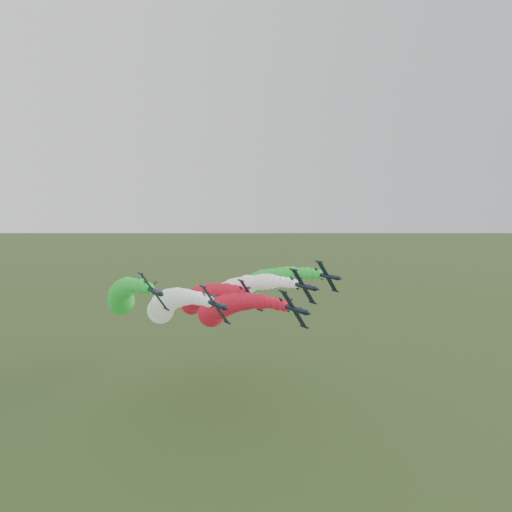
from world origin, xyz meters
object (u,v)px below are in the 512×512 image
object	(u,v)px
jet_outer_left	(123,295)
jet_outer_right	(258,284)
jet_trail	(199,298)
jet_lead	(221,308)
jet_inner_left	(166,305)
jet_inner_right	(233,292)

from	to	relation	value
jet_outer_left	jet_outer_right	xyz separation A→B (m)	(42.94, 1.12, -0.32)
jet_trail	jet_lead	bearing A→B (deg)	-97.52
jet_inner_left	jet_inner_right	distance (m)	20.90
jet_inner_right	jet_inner_left	bearing A→B (deg)	-175.10
jet_inner_right	jet_outer_left	distance (m)	30.77
jet_lead	jet_inner_left	size ratio (longest dim) A/B	1.00
jet_lead	jet_outer_left	size ratio (longest dim) A/B	1.00
jet_trail	jet_inner_right	bearing A→B (deg)	-72.92
jet_lead	jet_trail	world-z (taller)	jet_lead
jet_inner_right	jet_outer_left	bearing A→B (deg)	167.49
jet_outer_left	jet_outer_right	size ratio (longest dim) A/B	1.00
jet_inner_left	jet_outer_left	distance (m)	12.68
jet_inner_left	jet_inner_right	xyz separation A→B (m)	(20.78, 1.78, 1.31)
jet_inner_left	jet_inner_right	world-z (taller)	jet_inner_right
jet_inner_right	jet_outer_left	world-z (taller)	jet_outer_left
jet_inner_right	jet_outer_right	world-z (taller)	jet_outer_right
jet_inner_right	jet_trail	world-z (taller)	jet_inner_right
jet_outer_left	jet_outer_right	distance (m)	42.96
jet_lead	jet_trail	distance (m)	21.45
jet_outer_right	jet_trail	size ratio (longest dim) A/B	1.00
jet_inner_right	jet_outer_right	size ratio (longest dim) A/B	1.00
jet_inner_left	jet_outer_right	bearing A→B (deg)	15.85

